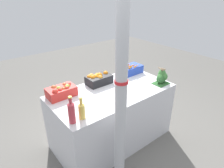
{
  "coord_description": "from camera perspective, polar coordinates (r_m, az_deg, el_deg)",
  "views": [
    {
      "loc": [
        -1.51,
        -1.89,
        2.15
      ],
      "look_at": [
        0.0,
        0.0,
        0.95
      ],
      "focal_mm": 32.0,
      "sensor_mm": 36.0,
      "label": 1
    }
  ],
  "objects": [
    {
      "name": "ground_plane",
      "position": [
        3.23,
        0.0,
        -15.3
      ],
      "size": [
        10.0,
        10.0,
        0.0
      ],
      "primitive_type": "plane",
      "color": "#605E59"
    },
    {
      "name": "market_table",
      "position": [
        2.97,
        0.0,
        -9.14
      ],
      "size": [
        1.69,
        0.88,
        0.85
      ],
      "primitive_type": "cube",
      "color": "silver",
      "rests_on": "ground_plane"
    },
    {
      "name": "support_pole",
      "position": [
        1.87,
        2.63,
        -0.69
      ],
      "size": [
        0.13,
        0.13,
        2.6
      ],
      "color": "#B7BABF",
      "rests_on": "ground_plane"
    },
    {
      "name": "apple_crate",
      "position": [
        2.65,
        -14.12,
        -1.88
      ],
      "size": [
        0.36,
        0.22,
        0.16
      ],
      "color": "red",
      "rests_on": "market_table"
    },
    {
      "name": "orange_crate",
      "position": [
        2.91,
        -3.94,
        1.49
      ],
      "size": [
        0.36,
        0.22,
        0.17
      ],
      "color": "black",
      "rests_on": "market_table"
    },
    {
      "name": "carrot_crate",
      "position": [
        3.28,
        5.39,
        4.23
      ],
      "size": [
        0.36,
        0.23,
        0.16
      ],
      "color": "#2847B7",
      "rests_on": "market_table"
    },
    {
      "name": "broccoli_pile",
      "position": [
        3.03,
        13.99,
        1.94
      ],
      "size": [
        0.24,
        0.19,
        0.2
      ],
      "color": "#2D602D",
      "rests_on": "market_table"
    },
    {
      "name": "juice_bottle_ruby",
      "position": [
        2.11,
        -11.49,
        -7.81
      ],
      "size": [
        0.07,
        0.07,
        0.31
      ],
      "color": "#B2333D",
      "rests_on": "market_table"
    },
    {
      "name": "juice_bottle_golden",
      "position": [
        2.17,
        -8.66,
        -7.37
      ],
      "size": [
        0.07,
        0.07,
        0.26
      ],
      "color": "gold",
      "rests_on": "market_table"
    },
    {
      "name": "sparrow_bird",
      "position": [
        2.93,
        14.23,
        4.09
      ],
      "size": [
        0.04,
        0.14,
        0.05
      ],
      "rotation": [
        0.0,
        0.0,
        -1.55
      ],
      "color": "#4C3D2D",
      "rests_on": "broccoli_pile"
    }
  ]
}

